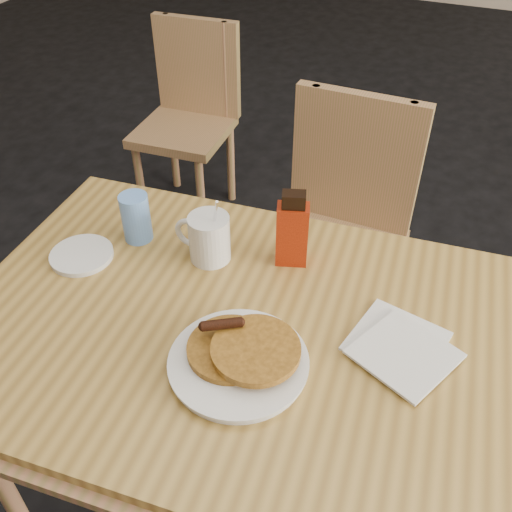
{
  "coord_description": "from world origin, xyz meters",
  "views": [
    {
      "loc": [
        0.32,
        -0.77,
        1.59
      ],
      "look_at": [
        -0.02,
        0.03,
        0.86
      ],
      "focal_mm": 40.0,
      "sensor_mm": 36.0,
      "label": 1
    }
  ],
  "objects": [
    {
      "name": "coffee_mug",
      "position": [
        -0.17,
        0.1,
        0.81
      ],
      "size": [
        0.13,
        0.09,
        0.17
      ],
      "rotation": [
        0.0,
        0.0,
        0.32
      ],
      "color": "silver",
      "rests_on": "main_table"
    },
    {
      "name": "floor",
      "position": [
        0.0,
        0.0,
        0.0
      ],
      "size": [
        10.0,
        10.0,
        0.0
      ],
      "primitive_type": "plane",
      "color": "black",
      "rests_on": "ground"
    },
    {
      "name": "syrup_bottle",
      "position": [
        0.01,
        0.16,
        0.83
      ],
      "size": [
        0.08,
        0.06,
        0.18
      ],
      "rotation": [
        0.0,
        0.0,
        0.32
      ],
      "color": "maroon",
      "rests_on": "main_table"
    },
    {
      "name": "pancake_plate",
      "position": [
        0.03,
        -0.15,
        0.77
      ],
      "size": [
        0.26,
        0.26,
        0.07
      ],
      "rotation": [
        0.0,
        0.0,
        0.12
      ],
      "color": "silver",
      "rests_on": "main_table"
    },
    {
      "name": "main_table",
      "position": [
        -0.01,
        -0.06,
        0.71
      ],
      "size": [
        1.27,
        0.92,
        0.75
      ],
      "rotation": [
        0.0,
        0.0,
        0.08
      ],
      "color": "#A9823C",
      "rests_on": "floor"
    },
    {
      "name": "side_saucer",
      "position": [
        -0.43,
        -0.01,
        0.76
      ],
      "size": [
        0.16,
        0.16,
        0.01
      ],
      "primitive_type": "cylinder",
      "rotation": [
        0.0,
        0.0,
        -0.17
      ],
      "color": "silver",
      "rests_on": "main_table"
    },
    {
      "name": "blue_tumbler",
      "position": [
        -0.35,
        0.1,
        0.81
      ],
      "size": [
        0.07,
        0.07,
        0.12
      ],
      "primitive_type": "cylinder",
      "rotation": [
        0.0,
        0.0,
        -0.07
      ],
      "color": "#6093E2",
      "rests_on": "main_table"
    },
    {
      "name": "chair_wall_extra",
      "position": [
        -0.85,
        1.26,
        0.5
      ],
      "size": [
        0.4,
        0.41,
        0.84
      ],
      "rotation": [
        0.0,
        0.0,
        0.07
      ],
      "color": "#A16C4B",
      "rests_on": "floor"
    },
    {
      "name": "chair_main_far",
      "position": [
        0.0,
        0.68,
        0.53
      ],
      "size": [
        0.41,
        0.41,
        0.89
      ],
      "rotation": [
        0.0,
        0.0,
        -0.02
      ],
      "color": "#A16C4B",
      "rests_on": "floor"
    },
    {
      "name": "napkin_stack",
      "position": [
        0.29,
        -0.0,
        0.76
      ],
      "size": [
        0.23,
        0.24,
        0.01
      ],
      "rotation": [
        0.0,
        0.0,
        -0.22
      ],
      "color": "silver",
      "rests_on": "main_table"
    }
  ]
}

